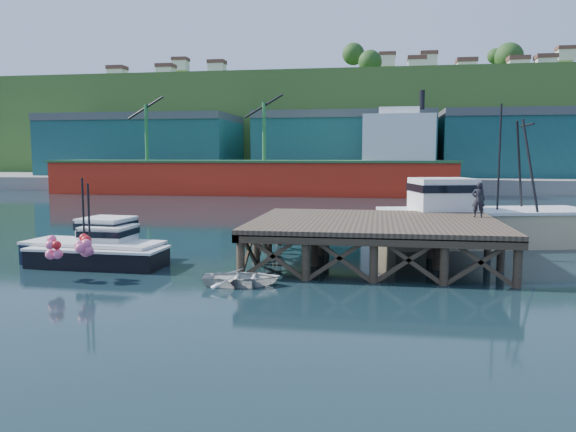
% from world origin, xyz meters
% --- Properties ---
extents(ground, '(300.00, 300.00, 0.00)m').
position_xyz_m(ground, '(0.00, 0.00, 0.00)').
color(ground, black).
rests_on(ground, ground).
extents(wharf, '(12.00, 10.00, 2.62)m').
position_xyz_m(wharf, '(5.50, -0.19, 1.94)').
color(wharf, brown).
rests_on(wharf, ground).
extents(far_quay, '(160.00, 40.00, 2.00)m').
position_xyz_m(far_quay, '(0.00, 70.00, 1.00)').
color(far_quay, gray).
rests_on(far_quay, ground).
extents(warehouse_left, '(32.00, 16.00, 9.00)m').
position_xyz_m(warehouse_left, '(-35.00, 65.00, 6.50)').
color(warehouse_left, '#195353').
rests_on(warehouse_left, far_quay).
extents(warehouse_mid, '(28.00, 16.00, 9.00)m').
position_xyz_m(warehouse_mid, '(0.00, 65.00, 6.50)').
color(warehouse_mid, '#195353').
rests_on(warehouse_mid, far_quay).
extents(warehouse_right, '(30.00, 16.00, 9.00)m').
position_xyz_m(warehouse_right, '(30.00, 65.00, 6.50)').
color(warehouse_right, '#195353').
rests_on(warehouse_right, far_quay).
extents(cargo_ship, '(55.50, 10.00, 13.75)m').
position_xyz_m(cargo_ship, '(-8.46, 48.00, 3.31)').
color(cargo_ship, red).
rests_on(cargo_ship, ground).
extents(hillside, '(220.00, 50.00, 22.00)m').
position_xyz_m(hillside, '(0.00, 100.00, 11.00)').
color(hillside, '#2D511E').
rests_on(hillside, ground).
extents(boat_navy, '(7.02, 4.05, 4.24)m').
position_xyz_m(boat_navy, '(-8.08, -2.44, 0.85)').
color(boat_navy, black).
rests_on(boat_navy, ground).
extents(boat_black, '(6.56, 5.53, 4.02)m').
position_xyz_m(boat_black, '(-7.54, -3.11, 0.74)').
color(boat_black, black).
rests_on(boat_black, ground).
extents(trawler, '(13.06, 7.26, 8.28)m').
position_xyz_m(trawler, '(11.75, 6.50, 1.70)').
color(trawler, '#D0B786').
rests_on(trawler, ground).
extents(dinghy, '(3.46, 2.70, 0.66)m').
position_xyz_m(dinghy, '(0.17, -6.08, 0.33)').
color(dinghy, silver).
rests_on(dinghy, ground).
extents(dockworker, '(0.69, 0.47, 1.82)m').
position_xyz_m(dockworker, '(10.72, 1.92, 3.04)').
color(dockworker, black).
rests_on(dockworker, wharf).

